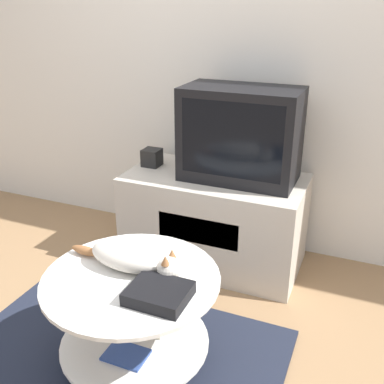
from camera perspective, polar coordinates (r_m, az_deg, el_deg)
The scene contains 9 objects.
ground_plane at distance 2.23m, azimuth -10.23°, elevation -21.20°, with size 12.00×12.00×0.00m, color #93704C.
wall_back at distance 2.89m, azimuth 3.80°, elevation 18.31°, with size 8.00×0.05×2.60m.
rug at distance 2.22m, azimuth -10.25°, elevation -21.02°, with size 1.49×1.12×0.02m.
tv_stand at distance 2.80m, azimuth 2.83°, elevation -3.53°, with size 1.07×0.56×0.57m.
tv at distance 2.58m, azimuth 6.18°, elevation 7.27°, with size 0.66×0.36×0.53m.
speaker at distance 2.85m, azimuth -5.12°, elevation 4.39°, with size 0.11×0.11×0.11m.
coffee_table at distance 2.02m, azimuth -7.42°, elevation -14.54°, with size 0.75×0.75×0.46m.
dvd_box at distance 1.77m, azimuth -4.24°, elevation -12.71°, with size 0.23×0.20×0.05m.
cat at distance 1.94m, azimuth -7.67°, elevation -8.22°, with size 0.55×0.19×0.13m.
Camera 1 is at (0.94, -1.30, 1.55)m, focal length 42.00 mm.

